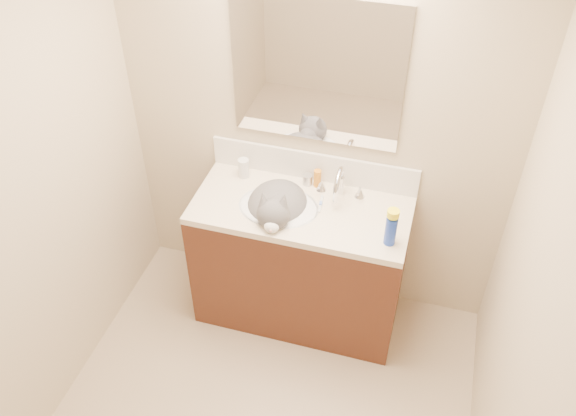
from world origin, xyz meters
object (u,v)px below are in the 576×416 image
Objects in this scene: faucet at (339,185)px; cat at (277,208)px; pill_bottle at (244,168)px; silver_jar at (308,180)px; spray_can at (391,231)px; vanity_cabinet at (300,264)px; amber_bottle at (317,178)px; basin at (279,216)px.

faucet is 0.56× the size of cat.
pill_bottle is 0.38m from silver_jar.
vanity_cabinet is at bearing 164.03° from spray_can.
spray_can reaches higher than amber_bottle.
vanity_cabinet is 2.67× the size of basin.
vanity_cabinet is at bearing -24.20° from pill_bottle.
silver_jar reaches higher than vanity_cabinet.
basin is at bearing -113.25° from silver_jar.
pill_bottle is (-0.39, 0.18, 0.51)m from vanity_cabinet.
faucet is 0.16m from amber_bottle.
cat is at bearing -37.98° from pill_bottle.
spray_can is at bearing -33.82° from silver_jar.
spray_can is at bearing -40.79° from faucet.
faucet reaches higher than amber_bottle.
silver_jar is at bearing 95.03° from vanity_cabinet.
faucet reaches higher than basin.
vanity_cabinet is at bearing 14.04° from basin.
silver_jar is 0.38× the size of spray_can.
spray_can is (0.90, -0.32, 0.02)m from pill_bottle.
silver_jar is 0.06m from amber_bottle.
faucet reaches higher than spray_can.
spray_can is (0.51, -0.15, 0.53)m from vanity_cabinet.
silver_jar is at bearing 160.61° from faucet.
faucet is at bearing 18.74° from cat.
basin is (-0.12, -0.03, 0.38)m from vanity_cabinet.
cat is 3.04× the size of spray_can.
cat reaches higher than basin.
amber_bottle is 0.65× the size of spray_can.
silver_jar is at bearing 146.18° from spray_can.
amber_bottle reaches higher than basin.
silver_jar is at bearing -179.79° from amber_bottle.
faucet is 0.36m from cat.
silver_jar reaches higher than basin.
basin is at bearing -150.88° from faucet.
cat reaches higher than amber_bottle.
basin is 0.06m from cat.
faucet is 1.71× the size of spray_can.
cat reaches higher than spray_can.
basin is at bearing 169.60° from spray_can.
spray_can is at bearing -15.97° from vanity_cabinet.
spray_can is at bearing -19.66° from pill_bottle.
cat is (-0.13, -0.03, 0.44)m from vanity_cabinet.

